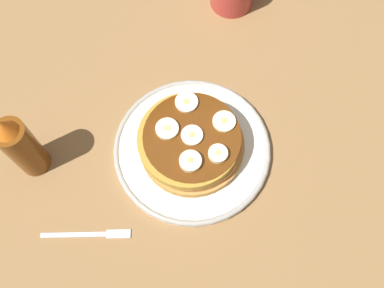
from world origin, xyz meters
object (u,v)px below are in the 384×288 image
object	(u,v)px
fork	(91,234)
banana_slice_0	(195,137)
banana_slice_4	(223,120)
banana_slice_1	(167,129)
plate	(192,149)
banana_slice_2	(187,102)
banana_slice_3	(190,161)
syrup_bottle	(21,146)
pancake_stack	(192,143)
banana_slice_5	(218,154)

from	to	relation	value
fork	banana_slice_0	bearing A→B (deg)	15.46
banana_slice_4	banana_slice_1	bearing A→B (deg)	165.62
plate	banana_slice_4	world-z (taller)	banana_slice_4
banana_slice_2	banana_slice_4	xyz separation A→B (cm)	(3.61, -4.83, -0.01)
plate	banana_slice_3	xyz separation A→B (cm)	(-1.92, -3.56, 5.38)
banana_slice_2	banana_slice_4	size ratio (longest dim) A/B	1.01
banana_slice_2	syrup_bottle	xyz separation A→B (cm)	(-24.14, 3.28, 0.57)
pancake_stack	fork	world-z (taller)	pancake_stack
fork	plate	bearing A→B (deg)	16.73
banana_slice_0	syrup_bottle	world-z (taller)	syrup_bottle
pancake_stack	banana_slice_4	bearing A→B (deg)	5.61
plate	pancake_stack	distance (cm)	2.69
banana_slice_1	banana_slice_2	world-z (taller)	same
pancake_stack	plate	bearing A→B (deg)	73.30
banana_slice_3	banana_slice_4	size ratio (longest dim) A/B	0.94
banana_slice_4	syrup_bottle	bearing A→B (deg)	163.71
banana_slice_1	plate	bearing A→B (deg)	-40.70
pancake_stack	banana_slice_2	xyz separation A→B (cm)	(1.59, 5.35, 2.52)
syrup_bottle	banana_slice_5	bearing A→B (deg)	-27.25
plate	banana_slice_5	size ratio (longest dim) A/B	8.67
banana_slice_4	banana_slice_5	bearing A→B (deg)	-124.15
banana_slice_1	banana_slice_0	bearing A→B (deg)	-41.23
banana_slice_2	banana_slice_5	bearing A→B (deg)	-86.92
banana_slice_3	fork	size ratio (longest dim) A/B	0.26
banana_slice_3	syrup_bottle	distance (cm)	23.94
pancake_stack	banana_slice_5	world-z (taller)	banana_slice_5
banana_slice_2	banana_slice_4	bearing A→B (deg)	-53.22
banana_slice_5	syrup_bottle	world-z (taller)	syrup_bottle
banana_slice_0	fork	size ratio (longest dim) A/B	0.26
banana_slice_1	syrup_bottle	distance (cm)	20.67
banana_slice_0	pancake_stack	bearing A→B (deg)	149.44
pancake_stack	banana_slice_5	xyz separation A→B (cm)	(2.10, -4.07, 2.69)
banana_slice_1	fork	xyz separation A→B (cm)	(-15.88, -8.06, -5.82)
pancake_stack	banana_slice_2	size ratio (longest dim) A/B	4.68
fork	pancake_stack	bearing A→B (deg)	16.41
plate	banana_slice_2	world-z (taller)	banana_slice_2
plate	banana_slice_3	world-z (taller)	banana_slice_3
banana_slice_0	banana_slice_1	world-z (taller)	same
syrup_bottle	banana_slice_4	bearing A→B (deg)	-16.29
banana_slice_0	syrup_bottle	xyz separation A→B (cm)	(-22.94, 8.85, 0.58)
banana_slice_4	syrup_bottle	size ratio (longest dim) A/B	0.24
banana_slice_1	banana_slice_4	world-z (taller)	same
plate	banana_slice_2	xyz separation A→B (cm)	(1.55, 5.22, 5.20)
banana_slice_5	syrup_bottle	xyz separation A→B (cm)	(-24.65, 12.69, 0.40)
banana_slice_5	fork	distance (cm)	21.66
banana_slice_0	plate	bearing A→B (deg)	134.74
banana_slice_2	banana_slice_3	xyz separation A→B (cm)	(-3.48, -8.79, 0.18)
banana_slice_2	banana_slice_4	distance (cm)	6.04
banana_slice_2	banana_slice_4	world-z (taller)	same
banana_slice_2	syrup_bottle	bearing A→B (deg)	172.27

